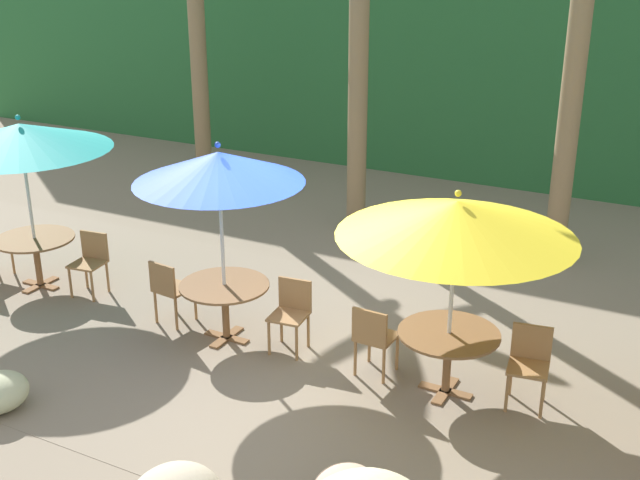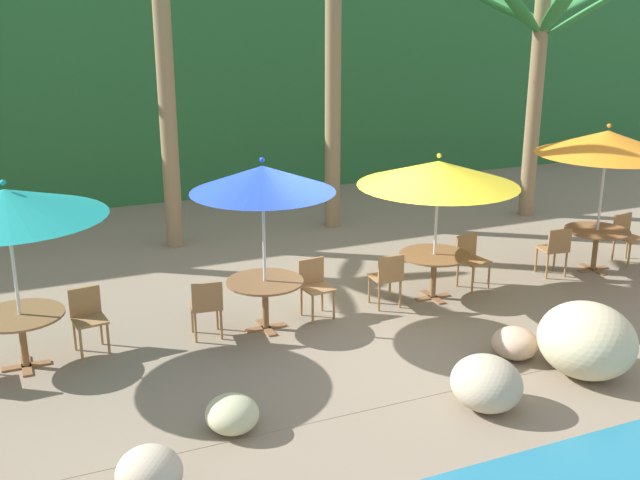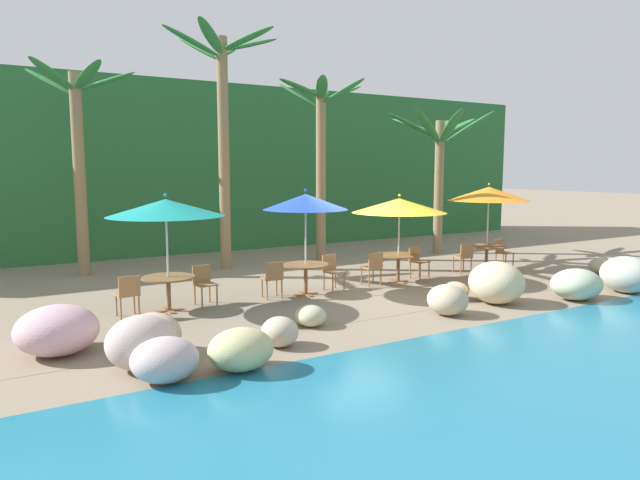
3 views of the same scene
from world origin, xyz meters
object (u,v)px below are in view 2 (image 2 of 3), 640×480
Objects in this scene: chair_blue_seaward at (315,283)px; umbrella_yellow at (438,173)px; chair_orange_inland at (555,248)px; dining_table_orange at (597,237)px; umbrella_orange at (607,143)px; chair_orange_seaward at (626,234)px; dining_table_teal at (21,323)px; umbrella_teal at (6,204)px; chair_blue_inland at (207,304)px; chair_yellow_seaward at (470,257)px; palm_tree_fourth at (538,52)px; umbrella_blue at (263,179)px; dining_table_blue at (265,289)px; dining_table_yellow at (434,262)px; chair_yellow_inland at (388,276)px; chair_teal_seaward at (88,315)px; palm_tree_third at (334,33)px.

umbrella_yellow is (1.99, -0.10, 1.51)m from chair_blue_seaward.
chair_orange_inland is at bearing -0.69° from chair_blue_seaward.
umbrella_yellow is 2.25× the size of dining_table_orange.
chair_blue_seaward is at bearing 179.06° from umbrella_orange.
chair_orange_seaward reaches higher than dining_table_orange.
umbrella_teal is at bearing -0.90° from dining_table_teal.
chair_yellow_seaward is (4.51, 0.28, 0.00)m from chair_blue_inland.
umbrella_orange reaches higher than chair_yellow_seaward.
palm_tree_fourth is at bearing 27.44° from chair_blue_seaward.
umbrella_blue is 0.97× the size of umbrella_orange.
chair_blue_inland is (-0.85, 0.01, -0.10)m from dining_table_blue.
dining_table_teal is 1.26× the size of chair_orange_seaward.
chair_orange_inland is 0.18× the size of palm_tree_fourth.
chair_orange_inland is (8.50, 0.03, -1.67)m from umbrella_teal.
umbrella_blue is 2.89× the size of chair_blue_inland.
chair_yellow_seaward is at bearing 14.65° from umbrella_yellow.
dining_table_yellow and dining_table_orange have the same top height.
palm_tree_fourth is at bearing 25.82° from dining_table_blue.
chair_yellow_inland is at bearing -178.15° from chair_orange_inland.
umbrella_teal is at bearing 179.82° from dining_table_yellow.
chair_orange_seaward is (10.20, 0.16, -1.67)m from umbrella_teal.
chair_yellow_seaward is (0.83, 0.22, -1.51)m from umbrella_yellow.
chair_blue_inland is 6.11m from chair_orange_inland.
umbrella_orange is at bearing 0.83° from umbrella_blue.
chair_blue_seaward and chair_yellow_seaward have the same top height.
chair_yellow_seaward is 3.02m from umbrella_orange.
chair_yellow_seaward reaches higher than dining_table_yellow.
chair_blue_seaward is 0.79× the size of dining_table_yellow.
dining_table_teal is 11.49m from palm_tree_fourth.
palm_tree_fourth is at bearing 23.38° from chair_blue_inland.
dining_table_yellow is at bearing 0.98° from chair_blue_inland.
umbrella_yellow reaches higher than chair_teal_seaward.
dining_table_blue is at bearing -124.60° from palm_tree_third.
chair_blue_inland is 0.79× the size of dining_table_yellow.
chair_teal_seaward is at bearing 13.03° from dining_table_teal.
chair_blue_seaward and chair_yellow_inland have the same top height.
chair_teal_seaward and chair_yellow_seaward have the same top height.
chair_blue_seaward is 1.00× the size of chair_orange_seaward.
umbrella_teal is 2.85× the size of chair_yellow_seaward.
palm_tree_third is at bearing 76.33° from chair_yellow_inland.
umbrella_teal is 2.85× the size of chair_blue_inland.
umbrella_yellow is at bearing 0.98° from chair_blue_inland.
dining_table_orange is 0.86m from chair_orange_seaward.
umbrella_blue reaches higher than umbrella_yellow.
umbrella_blue is 1.90m from chair_blue_seaward.
umbrella_teal is 0.43× the size of palm_tree_third.
chair_blue_seaward is 0.34× the size of umbrella_orange.
palm_tree_fourth is at bearing 18.10° from dining_table_teal.
chair_orange_inland is at bearing 1.19° from dining_table_yellow.
chair_orange_seaward is 1.00× the size of chair_orange_inland.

